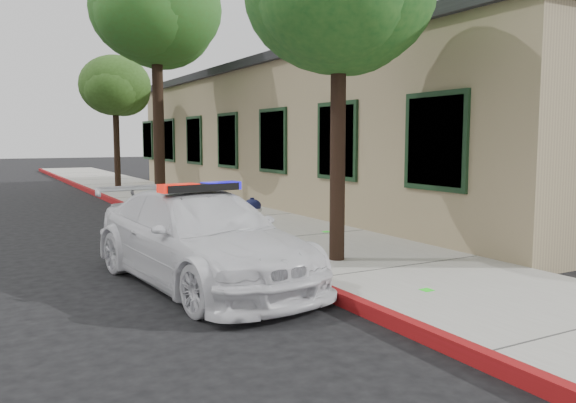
{
  "coord_description": "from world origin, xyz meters",
  "views": [
    {
      "loc": [
        -3.76,
        -6.37,
        1.98
      ],
      "look_at": [
        1.06,
        2.35,
        0.9
      ],
      "focal_mm": 35.85,
      "sensor_mm": 36.0,
      "label": 1
    }
  ],
  "objects_px": {
    "police_car": "(201,238)",
    "fire_hydrant": "(252,223)",
    "clapboard_building": "(341,135)",
    "street_tree_mid": "(155,15)",
    "street_tree_far": "(116,89)"
  },
  "relations": [
    {
      "from": "police_car",
      "to": "fire_hydrant",
      "type": "relative_size",
      "value": 5.33
    },
    {
      "from": "police_car",
      "to": "fire_hydrant",
      "type": "distance_m",
      "value": 1.9
    },
    {
      "from": "clapboard_building",
      "to": "street_tree_mid",
      "type": "height_order",
      "value": "street_tree_mid"
    },
    {
      "from": "clapboard_building",
      "to": "street_tree_far",
      "type": "bearing_deg",
      "value": 131.41
    },
    {
      "from": "police_car",
      "to": "street_tree_far",
      "type": "xyz_separation_m",
      "value": [
        2.1,
        14.37,
        3.19
      ]
    },
    {
      "from": "street_tree_mid",
      "to": "fire_hydrant",
      "type": "bearing_deg",
      "value": -95.11
    },
    {
      "from": "street_tree_mid",
      "to": "street_tree_far",
      "type": "xyz_separation_m",
      "value": [
        0.02,
        5.32,
        -1.66
      ]
    },
    {
      "from": "clapboard_building",
      "to": "fire_hydrant",
      "type": "relative_size",
      "value": 24.34
    },
    {
      "from": "clapboard_building",
      "to": "street_tree_far",
      "type": "distance_m",
      "value": 8.68
    },
    {
      "from": "police_car",
      "to": "street_tree_far",
      "type": "relative_size",
      "value": 0.93
    },
    {
      "from": "clapboard_building",
      "to": "police_car",
      "type": "relative_size",
      "value": 4.57
    },
    {
      "from": "police_car",
      "to": "fire_hydrant",
      "type": "height_order",
      "value": "police_car"
    },
    {
      "from": "fire_hydrant",
      "to": "street_tree_far",
      "type": "bearing_deg",
      "value": 106.61
    },
    {
      "from": "fire_hydrant",
      "to": "clapboard_building",
      "type": "bearing_deg",
      "value": 66.27
    },
    {
      "from": "clapboard_building",
      "to": "street_tree_mid",
      "type": "distance_m",
      "value": 6.66
    }
  ]
}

